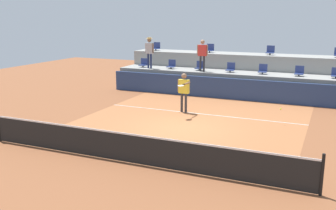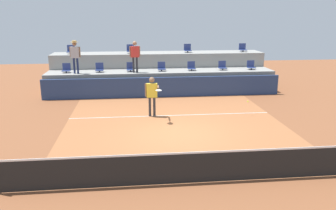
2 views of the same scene
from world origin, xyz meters
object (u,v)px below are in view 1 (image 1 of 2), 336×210
at_px(spectator_in_white, 202,52).
at_px(stadium_chair_upper_right, 270,51).
at_px(stadium_chair_lower_far_right, 336,74).
at_px(tennis_player, 184,88).
at_px(stadium_chair_lower_center, 231,68).
at_px(stadium_chair_lower_right, 299,72).
at_px(stadium_chair_lower_left, 171,65).
at_px(stadium_chair_upper_left, 210,49).
at_px(spectator_with_hat, 149,49).
at_px(stadium_chair_lower_far_left, 144,63).
at_px(stadium_chair_upper_far_left, 156,47).
at_px(stadium_chair_lower_mid_left, 200,66).
at_px(stadium_chair_lower_mid_right, 263,70).
at_px(tennis_ball, 281,109).

bearing_deg(spectator_in_white, stadium_chair_upper_right, 33.38).
height_order(stadium_chair_lower_far_right, spectator_in_white, spectator_in_white).
bearing_deg(stadium_chair_lower_far_right, tennis_player, -141.77).
bearing_deg(stadium_chair_lower_center, stadium_chair_lower_right, 0.00).
xyz_separation_m(stadium_chair_lower_left, spectator_in_white, (2.01, -0.38, 0.84)).
bearing_deg(spectator_in_white, stadium_chair_upper_left, 96.52).
distance_m(tennis_player, spectator_with_hat, 6.07).
distance_m(stadium_chair_lower_far_left, stadium_chair_upper_left, 4.10).
distance_m(stadium_chair_lower_center, stadium_chair_upper_far_left, 5.70).
distance_m(stadium_chair_lower_far_left, stadium_chair_lower_left, 1.83).
bearing_deg(stadium_chair_upper_right, stadium_chair_lower_mid_left, -153.31).
distance_m(stadium_chair_upper_far_left, tennis_player, 8.13).
height_order(stadium_chair_lower_mid_right, tennis_ball, stadium_chair_lower_mid_right).
distance_m(stadium_chair_upper_left, spectator_with_hat, 3.71).
height_order(stadium_chair_upper_right, tennis_player, stadium_chair_upper_right).
relative_size(stadium_chair_lower_far_left, spectator_with_hat, 0.29).
distance_m(stadium_chair_upper_right, tennis_ball, 7.35).
xyz_separation_m(stadium_chair_lower_left, stadium_chair_lower_center, (3.52, 0.00, 0.00)).
xyz_separation_m(stadium_chair_lower_far_right, stadium_chair_upper_far_left, (-10.66, 1.80, 0.85)).
relative_size(stadium_chair_lower_right, stadium_chair_upper_far_left, 1.00).
relative_size(stadium_chair_lower_left, stadium_chair_lower_far_right, 1.00).
height_order(stadium_chair_lower_far_left, stadium_chair_lower_center, same).
relative_size(stadium_chair_lower_left, tennis_ball, 7.65).
bearing_deg(stadium_chair_lower_mid_right, stadium_chair_lower_left, 180.00).
distance_m(stadium_chair_lower_mid_left, stadium_chair_upper_right, 4.10).
relative_size(stadium_chair_lower_far_right, tennis_player, 0.29).
xyz_separation_m(stadium_chair_lower_center, stadium_chair_lower_mid_right, (1.74, 0.00, 0.00)).
relative_size(stadium_chair_lower_mid_left, spectator_with_hat, 0.29).
relative_size(stadium_chair_lower_far_left, tennis_player, 0.29).
distance_m(stadium_chair_lower_far_left, stadium_chair_lower_mid_left, 3.57).
bearing_deg(stadium_chair_upper_left, stadium_chair_lower_far_right, -14.26).
relative_size(stadium_chair_lower_far_left, stadium_chair_lower_mid_left, 1.00).
distance_m(stadium_chair_lower_mid_right, spectator_with_hat, 6.57).
height_order(spectator_with_hat, tennis_ball, spectator_with_hat).
xyz_separation_m(stadium_chair_lower_right, stadium_chair_upper_right, (-1.79, 1.80, 0.85)).
relative_size(stadium_chair_lower_far_right, spectator_in_white, 0.30).
relative_size(tennis_player, spectator_in_white, 1.02).
bearing_deg(stadium_chair_upper_far_left, stadium_chair_upper_right, 0.00).
height_order(stadium_chair_lower_left, spectator_with_hat, spectator_with_hat).
distance_m(stadium_chair_lower_mid_right, tennis_ball, 5.50).
height_order(stadium_chair_lower_far_right, tennis_player, tennis_player).
height_order(stadium_chair_lower_mid_left, stadium_chair_upper_far_left, stadium_chair_upper_far_left).
bearing_deg(tennis_ball, stadium_chair_lower_right, 88.04).
height_order(stadium_chair_lower_mid_right, stadium_chair_lower_right, same).
bearing_deg(tennis_player, stadium_chair_upper_left, 97.76).
relative_size(stadium_chair_lower_far_right, spectator_with_hat, 0.29).
height_order(stadium_chair_lower_far_left, stadium_chair_lower_mid_right, same).
height_order(tennis_player, spectator_in_white, spectator_in_white).
height_order(stadium_chair_lower_right, spectator_in_white, spectator_in_white).
bearing_deg(stadium_chair_upper_far_left, stadium_chair_lower_mid_left, -26.80).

